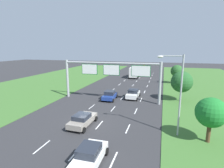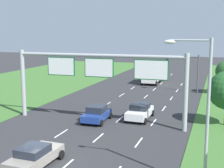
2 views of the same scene
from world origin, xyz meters
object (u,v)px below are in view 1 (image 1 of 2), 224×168
at_px(car_near_red, 83,120).
at_px(sign_gantry, 111,73).
at_px(roadside_tree_mid, 182,82).
at_px(roadside_tree_far, 177,71).
at_px(traffic_light_mast, 154,68).
at_px(car_lead_silver, 89,156).
at_px(car_mid_lane, 110,95).
at_px(roadside_tree_near, 211,113).
at_px(car_far_ahead, 133,94).
at_px(box_truck, 135,72).
at_px(street_lamp, 177,89).

relative_size(car_near_red, sign_gantry, 0.26).
height_order(roadside_tree_mid, roadside_tree_far, roadside_tree_mid).
relative_size(sign_gantry, roadside_tree_far, 3.52).
distance_m(traffic_light_mast, roadside_tree_far, 5.87).
xyz_separation_m(car_lead_silver, roadside_tree_far, (8.59, 36.11, 2.55)).
height_order(car_mid_lane, roadside_tree_near, roadside_tree_near).
distance_m(car_near_red, car_far_ahead, 13.95).
distance_m(traffic_light_mast, roadside_tree_mid, 16.80).
bearing_deg(roadside_tree_mid, sign_gantry, -165.76).
xyz_separation_m(car_near_red, car_mid_lane, (-0.07, 11.20, 0.05)).
bearing_deg(car_far_ahead, car_near_red, -104.28).
xyz_separation_m(roadside_tree_near, roadside_tree_mid, (-1.42, 13.91, 0.32)).
bearing_deg(roadside_tree_far, car_mid_lane, -123.64).
distance_m(box_truck, traffic_light_mast, 9.34).
xyz_separation_m(car_near_red, sign_gantry, (0.32, 10.93, 4.19)).
height_order(car_near_red, street_lamp, street_lamp).
bearing_deg(box_truck, car_far_ahead, -81.95).
relative_size(sign_gantry, roadside_tree_near, 3.79).
relative_size(street_lamp, roadside_tree_far, 1.73).
height_order(car_mid_lane, car_far_ahead, car_mid_lane).
bearing_deg(street_lamp, roadside_tree_far, 86.18).
bearing_deg(roadside_tree_far, roadside_tree_mid, -90.83).
xyz_separation_m(box_truck, roadside_tree_mid, (11.77, -22.53, 1.64)).
relative_size(car_far_ahead, roadside_tree_far, 0.90).
bearing_deg(roadside_tree_near, car_lead_silver, -146.94).
bearing_deg(sign_gantry, car_far_ahead, 35.94).
bearing_deg(box_truck, car_near_red, -91.03).
xyz_separation_m(car_near_red, roadside_tree_near, (13.46, 0.00, 2.34)).
relative_size(car_near_red, roadside_tree_near, 0.99).
distance_m(car_far_ahead, street_lamp, 15.02).
distance_m(car_lead_silver, car_far_ahead, 19.80).
bearing_deg(roadside_tree_far, street_lamp, -93.82).
distance_m(street_lamp, roadside_tree_near, 3.77).
bearing_deg(street_lamp, box_truck, 105.68).
bearing_deg(sign_gantry, street_lamp, -45.88).
xyz_separation_m(car_near_red, street_lamp, (10.32, 0.62, 4.33)).
bearing_deg(roadside_tree_near, roadside_tree_far, 92.29).
relative_size(car_lead_silver, roadside_tree_mid, 0.83).
distance_m(box_truck, street_lamp, 37.35).
bearing_deg(sign_gantry, car_near_red, -91.67).
height_order(box_truck, roadside_tree_far, roadside_tree_far).
bearing_deg(box_truck, roadside_tree_near, -70.70).
bearing_deg(car_lead_silver, roadside_tree_mid, 66.19).
bearing_deg(roadside_tree_near, car_far_ahead, 125.81).
bearing_deg(sign_gantry, car_mid_lane, 146.00).
relative_size(car_mid_lane, box_truck, 0.56).
xyz_separation_m(street_lamp, roadside_tree_far, (1.95, 29.13, -1.74)).
xyz_separation_m(car_lead_silver, roadside_tree_near, (9.78, 6.37, 2.29)).
distance_m(roadside_tree_near, roadside_tree_mid, 13.98).
xyz_separation_m(car_mid_lane, traffic_light_mast, (6.50, 18.53, 3.07)).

